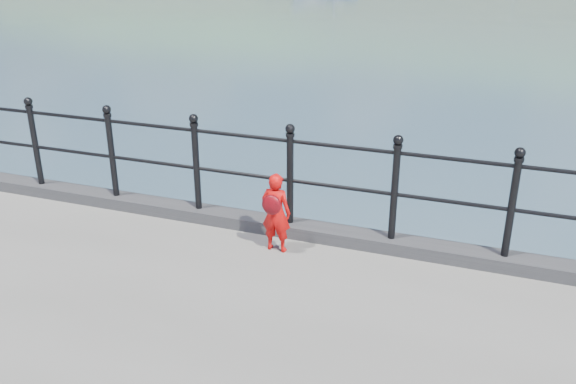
% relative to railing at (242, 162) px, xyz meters
% --- Properties ---
extents(ground, '(600.00, 600.00, 0.00)m').
position_rel_railing_xyz_m(ground, '(-0.00, 0.15, -1.82)').
color(ground, '#2D4251').
rests_on(ground, ground).
extents(kerb, '(60.00, 0.30, 0.15)m').
position_rel_railing_xyz_m(kerb, '(-0.00, -0.00, -0.75)').
color(kerb, '#28282B').
rests_on(kerb, quay).
extents(railing, '(18.11, 0.11, 1.20)m').
position_rel_railing_xyz_m(railing, '(0.00, 0.00, 0.00)').
color(railing, black).
rests_on(railing, kerb).
extents(child, '(0.34, 0.30, 0.91)m').
position_rel_railing_xyz_m(child, '(0.59, -0.45, -0.36)').
color(child, red).
rests_on(child, quay).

